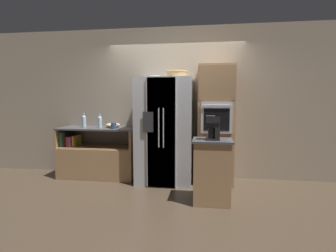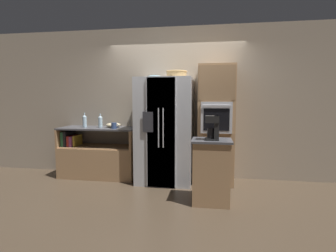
{
  "view_description": "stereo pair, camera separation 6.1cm",
  "coord_description": "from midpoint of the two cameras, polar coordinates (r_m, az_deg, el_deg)",
  "views": [
    {
      "loc": [
        0.59,
        -4.45,
        1.49
      ],
      "look_at": [
        -0.07,
        -0.01,
        1.01
      ],
      "focal_mm": 28.0,
      "sensor_mm": 36.0,
      "label": 1
    },
    {
      "loc": [
        0.65,
        -4.44,
        1.49
      ],
      "look_at": [
        -0.07,
        -0.01,
        1.01
      ],
      "focal_mm": 28.0,
      "sensor_mm": 36.0,
      "label": 2
    }
  ],
  "objects": [
    {
      "name": "wall_oven",
      "position": [
        4.64,
        10.76,
        0.28
      ],
      "size": [
        0.62,
        0.65,
        2.05
      ],
      "color": "#A87F56",
      "rests_on": "ground_plane"
    },
    {
      "name": "wicker_basket",
      "position": [
        4.64,
        2.27,
        11.22
      ],
      "size": [
        0.37,
        0.37,
        0.12
      ],
      "color": "tan",
      "rests_on": "refrigerator"
    },
    {
      "name": "ground_plane",
      "position": [
        4.73,
        1.24,
        -12.28
      ],
      "size": [
        20.0,
        20.0,
        0.0
      ],
      "primitive_type": "plane",
      "color": "#4C3D2D"
    },
    {
      "name": "wall_back",
      "position": [
        4.98,
        2.07,
        5.03
      ],
      "size": [
        12.0,
        0.06,
        2.8
      ],
      "color": "tan",
      "rests_on": "ground_plane"
    },
    {
      "name": "mug",
      "position": [
        4.8,
        -11.3,
        0.07
      ],
      "size": [
        0.14,
        0.1,
        0.11
      ],
      "color": "#384C7A",
      "rests_on": "counter_left"
    },
    {
      "name": "fruit_bowl",
      "position": [
        4.74,
        -2.58,
        10.65
      ],
      "size": [
        0.25,
        0.25,
        0.06
      ],
      "color": "#668C99",
      "rests_on": "refrigerator"
    },
    {
      "name": "island_counter",
      "position": [
        3.82,
        9.87,
        -9.67
      ],
      "size": [
        0.55,
        0.46,
        0.91
      ],
      "color": "#A87F56",
      "rests_on": "ground_plane"
    },
    {
      "name": "bottle_tall",
      "position": [
        5.17,
        -17.37,
        1.09
      ],
      "size": [
        0.08,
        0.08,
        0.28
      ],
      "color": "silver",
      "rests_on": "counter_left"
    },
    {
      "name": "bottle_short",
      "position": [
        5.08,
        -14.18,
        1.03
      ],
      "size": [
        0.08,
        0.08,
        0.26
      ],
      "color": "silver",
      "rests_on": "counter_left"
    },
    {
      "name": "counter_left",
      "position": [
        5.19,
        -14.61,
        -6.84
      ],
      "size": [
        1.44,
        0.59,
        0.94
      ],
      "color": "#A87F56",
      "rests_on": "ground_plane"
    },
    {
      "name": "mixing_bowl",
      "position": [
        5.03,
        -11.46,
        0.22
      ],
      "size": [
        0.27,
        0.27,
        0.09
      ],
      "color": "beige",
      "rests_on": "counter_left"
    },
    {
      "name": "coffee_maker",
      "position": [
        3.65,
        10.36,
        -0.18
      ],
      "size": [
        0.19,
        0.18,
        0.34
      ],
      "color": "black",
      "rests_on": "island_counter"
    },
    {
      "name": "refrigerator",
      "position": [
        4.63,
        -0.29,
        -1.0
      ],
      "size": [
        0.96,
        0.79,
        1.84
      ],
      "color": "silver",
      "rests_on": "ground_plane"
    }
  ]
}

